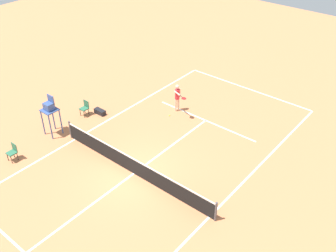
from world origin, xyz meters
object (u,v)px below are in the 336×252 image
object	(u,v)px
tennis_ball	(170,115)
umpire_chair	(50,109)
courtside_chair_mid	(85,107)
player_serving	(178,96)
courtside_chair_near	(13,151)
equipment_bag	(100,112)

from	to	relation	value
tennis_ball	umpire_chair	bearing A→B (deg)	55.20
umpire_chair	tennis_ball	bearing A→B (deg)	-124.80
umpire_chair	courtside_chair_mid	world-z (taller)	umpire_chair
tennis_ball	courtside_chair_mid	xyz separation A→B (m)	(4.02, 3.15, 0.50)
player_serving	umpire_chair	bearing A→B (deg)	-12.19
courtside_chair_near	courtside_chair_mid	world-z (taller)	same
courtside_chair_mid	equipment_bag	world-z (taller)	courtside_chair_mid
courtside_chair_mid	equipment_bag	xyz separation A→B (m)	(-0.59, -0.64, -0.38)
tennis_ball	equipment_bag	distance (m)	4.26
tennis_ball	equipment_bag	world-z (taller)	equipment_bag
player_serving	tennis_ball	distance (m)	1.29
umpire_chair	equipment_bag	world-z (taller)	umpire_chair
player_serving	umpire_chair	distance (m)	7.46
courtside_chair_mid	equipment_bag	bearing A→B (deg)	-132.61
courtside_chair_near	player_serving	bearing A→B (deg)	-111.33
player_serving	courtside_chair_near	bearing A→B (deg)	-2.02
umpire_chair	courtside_chair_near	distance (m)	2.97
umpire_chair	equipment_bag	bearing A→B (deg)	-98.29
courtside_chair_near	equipment_bag	size ratio (longest dim) A/B	1.25
player_serving	courtside_chair_near	size ratio (longest dim) A/B	1.89
tennis_ball	courtside_chair_mid	bearing A→B (deg)	38.08
player_serving	tennis_ball	size ratio (longest dim) A/B	26.38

